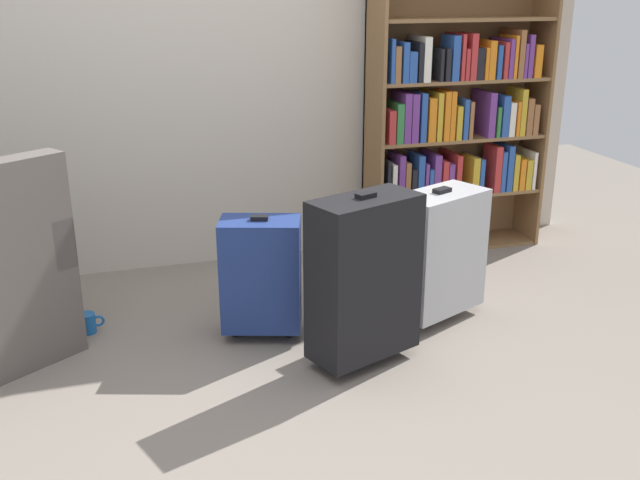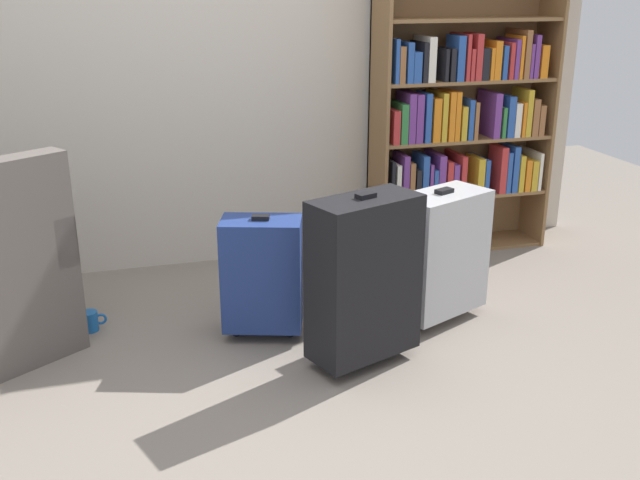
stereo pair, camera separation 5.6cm
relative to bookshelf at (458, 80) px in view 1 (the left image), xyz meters
name	(u,v)px [view 1 (the left image)]	position (x,y,z in m)	size (l,w,h in m)	color
ground_plane	(303,413)	(-1.38, -1.54, -1.01)	(7.76, 7.76, 0.00)	slate
back_wall	(212,31)	(-1.38, 0.21, 0.29)	(4.43, 0.10, 2.60)	beige
bookshelf	(458,80)	(0.00, 0.00, 0.00)	(1.07, 0.30, 2.01)	brown
mug	(88,323)	(-2.15, -0.60, -0.96)	(0.12, 0.08, 0.10)	#1959A5
suitcase_black	(364,277)	(-1.02, -1.23, -0.62)	(0.51, 0.37, 0.76)	black
suitcase_silver	(439,252)	(-0.53, -0.92, -0.67)	(0.50, 0.40, 0.65)	#B7BABF
suitcase_navy_blue	(261,274)	(-1.38, -0.86, -0.71)	(0.40, 0.31, 0.58)	navy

